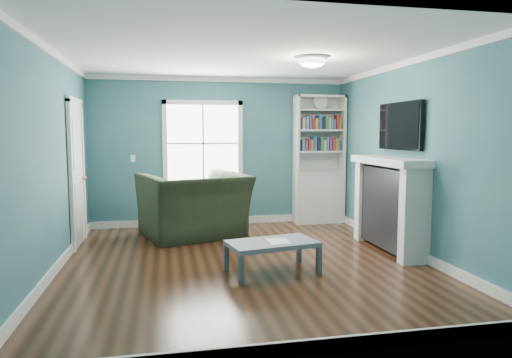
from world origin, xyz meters
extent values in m
plane|color=black|center=(0.00, 0.00, 0.00)|extent=(5.00, 5.00, 0.00)
plane|color=#305A6D|center=(0.00, 2.50, 1.30)|extent=(4.50, 0.00, 4.50)
plane|color=#305A6D|center=(0.00, -2.50, 1.30)|extent=(4.50, 0.00, 4.50)
plane|color=#305A6D|center=(-2.25, 0.00, 1.30)|extent=(0.00, 5.00, 5.00)
plane|color=#305A6D|center=(2.25, 0.00, 1.30)|extent=(0.00, 5.00, 5.00)
plane|color=white|center=(0.00, 0.00, 2.60)|extent=(5.00, 5.00, 0.00)
cube|color=white|center=(0.00, 2.48, 0.06)|extent=(4.50, 0.03, 0.12)
cube|color=white|center=(0.00, -2.48, 0.06)|extent=(4.50, 0.03, 0.12)
cube|color=white|center=(-2.23, 0.00, 0.06)|extent=(0.03, 5.00, 0.12)
cube|color=white|center=(2.23, 0.00, 0.06)|extent=(0.03, 5.00, 0.12)
cube|color=white|center=(0.00, 2.48, 2.56)|extent=(4.50, 0.04, 0.08)
cube|color=white|center=(-2.23, 0.00, 2.56)|extent=(0.04, 5.00, 0.08)
cube|color=white|center=(2.23, 0.00, 2.56)|extent=(0.04, 5.00, 0.08)
cube|color=white|center=(-0.30, 2.50, 1.45)|extent=(1.24, 0.01, 1.34)
cube|color=white|center=(-0.96, 2.48, 1.45)|extent=(0.08, 0.06, 1.50)
cube|color=white|center=(0.36, 2.48, 1.45)|extent=(0.08, 0.06, 1.50)
cube|color=white|center=(-0.30, 2.48, 0.74)|extent=(1.40, 0.06, 0.08)
cube|color=white|center=(-0.30, 2.48, 2.16)|extent=(1.40, 0.06, 0.08)
cube|color=white|center=(-0.30, 2.48, 1.45)|extent=(1.24, 0.03, 0.03)
cube|color=white|center=(-0.30, 2.48, 1.45)|extent=(0.03, 0.03, 1.34)
cube|color=silver|center=(1.77, 2.30, 0.45)|extent=(0.90, 0.35, 0.90)
cube|color=silver|center=(1.34, 2.30, 1.60)|extent=(0.04, 0.35, 1.40)
cube|color=silver|center=(2.20, 2.30, 1.60)|extent=(0.04, 0.35, 1.40)
cube|color=silver|center=(1.77, 2.46, 1.60)|extent=(0.90, 0.02, 1.40)
cube|color=silver|center=(1.77, 2.30, 2.28)|extent=(0.90, 0.35, 0.04)
cube|color=silver|center=(1.77, 2.30, 0.92)|extent=(0.84, 0.33, 0.03)
cube|color=silver|center=(1.77, 2.30, 1.30)|extent=(0.84, 0.33, 0.03)
cube|color=silver|center=(1.77, 2.30, 1.68)|extent=(0.84, 0.33, 0.03)
cube|color=silver|center=(1.77, 2.30, 2.04)|extent=(0.84, 0.33, 0.03)
cube|color=teal|center=(1.77, 2.28, 1.43)|extent=(0.70, 0.25, 0.22)
cube|color=#593366|center=(1.77, 2.28, 1.81)|extent=(0.70, 0.25, 0.22)
cylinder|color=beige|center=(1.77, 2.25, 2.19)|extent=(0.26, 0.06, 0.26)
cube|color=black|center=(2.09, 0.20, 0.60)|extent=(0.30, 1.20, 1.10)
cube|color=black|center=(2.07, 0.20, 0.40)|extent=(0.22, 0.65, 0.70)
cube|color=silver|center=(2.07, -0.47, 0.60)|extent=(0.36, 0.16, 1.20)
cube|color=silver|center=(2.07, 0.87, 0.60)|extent=(0.36, 0.16, 1.20)
cube|color=silver|center=(2.05, 0.20, 1.25)|extent=(0.44, 1.58, 0.10)
cube|color=black|center=(2.20, 0.20, 1.72)|extent=(0.06, 1.10, 0.65)
cube|color=silver|center=(-2.23, 1.40, 1.02)|extent=(0.04, 0.80, 2.05)
cube|color=white|center=(-2.22, 0.95, 1.02)|extent=(0.05, 0.08, 2.13)
cube|color=white|center=(-2.22, 1.85, 1.02)|extent=(0.05, 0.08, 2.13)
cube|color=white|center=(-2.22, 1.40, 2.09)|extent=(0.05, 0.98, 0.08)
sphere|color=#BF8C3F|center=(-2.17, 1.70, 0.95)|extent=(0.07, 0.07, 0.07)
ellipsoid|color=white|center=(0.90, 0.10, 2.54)|extent=(0.34, 0.34, 0.15)
cylinder|color=white|center=(0.90, 0.10, 2.58)|extent=(0.38, 0.38, 0.03)
cube|color=white|center=(-1.50, 2.48, 1.20)|extent=(0.08, 0.01, 0.12)
imported|color=black|center=(-0.53, 1.60, 0.67)|extent=(1.76, 1.42, 1.33)
cube|color=#444B51|center=(-0.18, -0.81, 0.16)|extent=(0.07, 0.07, 0.32)
cube|color=#444B51|center=(0.77, -0.63, 0.16)|extent=(0.07, 0.07, 0.32)
cube|color=#444B51|center=(-0.28, -0.32, 0.16)|extent=(0.07, 0.07, 0.32)
cube|color=#444B51|center=(0.68, -0.14, 0.16)|extent=(0.07, 0.07, 0.32)
cube|color=#515B69|center=(0.25, -0.47, 0.34)|extent=(1.11, 0.74, 0.06)
cube|color=white|center=(0.32, -0.50, 0.37)|extent=(0.24, 0.31, 0.00)
camera|label=1|loc=(-0.96, -5.56, 1.63)|focal=32.00mm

